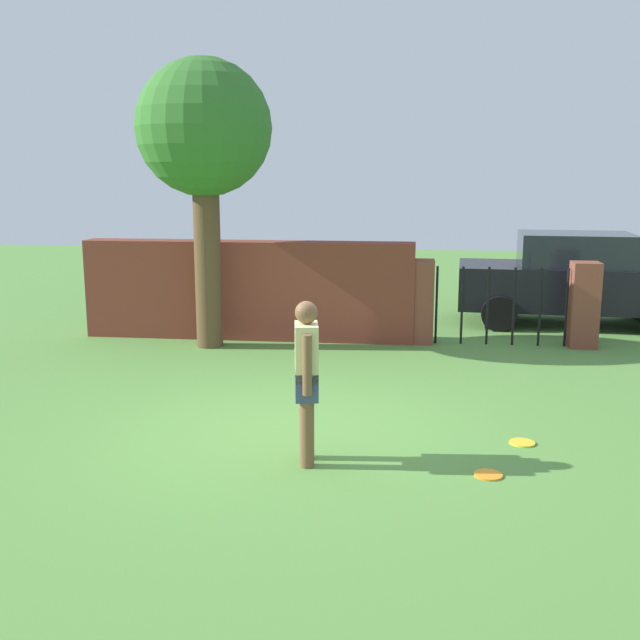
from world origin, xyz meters
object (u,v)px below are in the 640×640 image
tree (204,134)px  car (573,279)px  frisbee_yellow (522,443)px  frisbee_orange (488,475)px  person (307,375)px

tree → car: 7.25m
frisbee_yellow → frisbee_orange: 1.02m
person → frisbee_orange: person is taller
tree → car: (6.28, 2.56, -2.54)m
person → frisbee_orange: 1.97m
tree → frisbee_orange: (4.04, -4.92, -3.39)m
person → frisbee_yellow: person is taller
person → car: bearing=141.8°
tree → frisbee_yellow: (4.48, -4.01, -3.39)m
person → tree: bearing=-164.1°
car → frisbee_orange: bearing=-102.9°
tree → frisbee_yellow: 6.90m
tree → person: bearing=-64.5°
frisbee_yellow → person: bearing=-160.3°
tree → person: 5.87m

